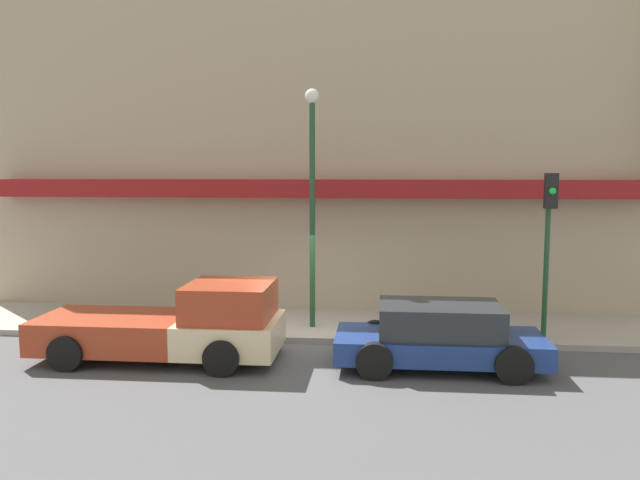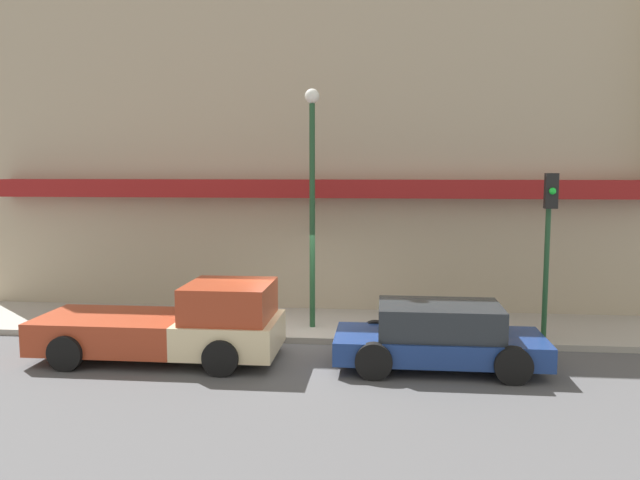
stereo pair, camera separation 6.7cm
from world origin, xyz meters
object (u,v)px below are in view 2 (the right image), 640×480
pickup_truck (176,325)px  traffic_light (549,227)px  parked_car (439,336)px  street_lamp (312,182)px  fire_hydrant (198,317)px

pickup_truck → traffic_light: traffic_light is taller
pickup_truck → parked_car: (5.64, 0.00, -0.09)m
street_lamp → traffic_light: bearing=-7.5°
fire_hydrant → traffic_light: size_ratio=0.17×
pickup_truck → traffic_light: bearing=12.3°
parked_car → traffic_light: 3.82m
fire_hydrant → traffic_light: traffic_light is taller
parked_car → street_lamp: (-2.95, 2.54, 3.15)m
pickup_truck → parked_car: bearing=-0.2°
street_lamp → traffic_light: street_lamp is taller
pickup_truck → parked_car: pickup_truck is taller
pickup_truck → fire_hydrant: (-0.12, 1.98, -0.28)m
parked_car → fire_hydrant: bearing=160.9°
fire_hydrant → parked_car: bearing=-19.0°
pickup_truck → traffic_light: 8.67m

